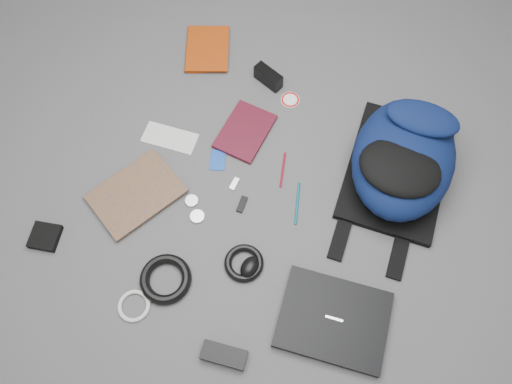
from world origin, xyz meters
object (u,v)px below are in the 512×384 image
at_px(laptop, 333,320).
at_px(mouse, 250,267).
at_px(textbook_red, 186,49).
at_px(pouch, 45,237).
at_px(dvd_case, 245,131).
at_px(power_brick, 224,355).
at_px(backpack, 403,158).
at_px(comic_book, 119,172).
at_px(compact_camera, 268,77).

bearing_deg(laptop, mouse, 163.41).
distance_m(textbook_red, pouch, 0.87).
height_order(dvd_case, pouch, pouch).
bearing_deg(laptop, power_brick, -146.75).
relative_size(textbook_red, power_brick, 1.66).
distance_m(laptop, pouch, 0.95).
relative_size(backpack, comic_book, 1.78).
bearing_deg(laptop, textbook_red, 131.95).
height_order(textbook_red, compact_camera, compact_camera).
relative_size(comic_book, pouch, 3.21).
bearing_deg(textbook_red, dvd_case, -57.39).
xyz_separation_m(laptop, comic_book, (-0.84, 0.18, -0.00)).
distance_m(dvd_case, compact_camera, 0.24).
height_order(comic_book, mouse, mouse).
relative_size(backpack, compact_camera, 4.56).
height_order(compact_camera, power_brick, compact_camera).
bearing_deg(pouch, compact_camera, 63.62).
bearing_deg(compact_camera, power_brick, -55.27).
bearing_deg(backpack, power_brick, -114.55).
height_order(mouse, power_brick, mouse).
bearing_deg(laptop, comic_book, 160.57).
bearing_deg(pouch, mouse, 14.33).
height_order(dvd_case, mouse, mouse).
relative_size(comic_book, compact_camera, 2.57).
distance_m(backpack, dvd_case, 0.55).
xyz_separation_m(backpack, mouse, (-0.32, -0.51, -0.09)).
bearing_deg(compact_camera, textbook_red, -162.23).
relative_size(laptop, power_brick, 2.43).
bearing_deg(textbook_red, backpack, -34.59).
height_order(power_brick, pouch, power_brick).
distance_m(dvd_case, mouse, 0.50).
bearing_deg(comic_book, compact_camera, 87.48).
bearing_deg(comic_book, mouse, 13.75).
relative_size(textbook_red, compact_camera, 1.97).
bearing_deg(backpack, mouse, -126.63).
relative_size(comic_book, power_brick, 2.17).
xyz_separation_m(laptop, mouse, (-0.29, 0.05, 0.00)).
relative_size(compact_camera, power_brick, 0.84).
bearing_deg(power_brick, mouse, 89.03).
xyz_separation_m(comic_book, power_brick, (0.58, -0.40, 0.01)).
relative_size(laptop, pouch, 3.59).
relative_size(compact_camera, pouch, 1.25).
xyz_separation_m(textbook_red, mouse, (0.57, -0.70, 0.01)).
distance_m(backpack, mouse, 0.61).
xyz_separation_m(laptop, compact_camera, (-0.52, 0.74, 0.02)).
relative_size(backpack, pouch, 5.70).
xyz_separation_m(backpack, power_brick, (-0.29, -0.78, -0.09)).
bearing_deg(power_brick, pouch, 162.86).
xyz_separation_m(comic_book, compact_camera, (0.32, 0.56, 0.02)).
xyz_separation_m(laptop, dvd_case, (-0.51, 0.50, -0.01)).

